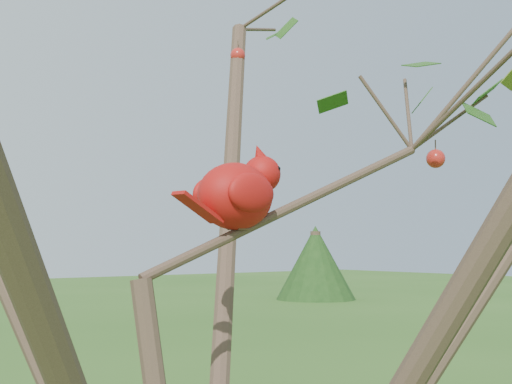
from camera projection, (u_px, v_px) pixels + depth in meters
crabapple_tree at (226, 168)px, 1.09m from camera, size 2.35×2.05×2.95m
cardinal at (239, 193)px, 1.24m from camera, size 0.24×0.13×0.17m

